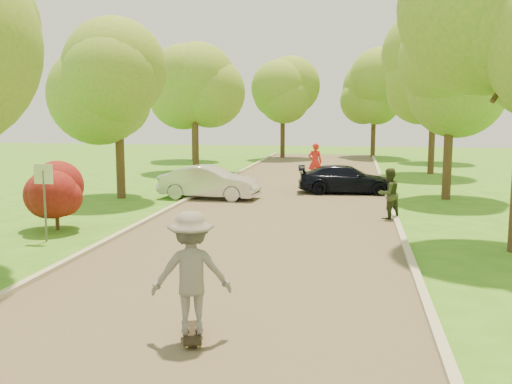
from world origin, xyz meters
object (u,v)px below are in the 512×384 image
Objects in this scene: person_olive at (389,194)px; silver_sedan at (209,182)px; dark_sedan at (347,179)px; longboard at (192,333)px; street_sign at (44,186)px; skateboarder at (191,273)px; person_striped at (315,162)px.

silver_sedan is at bearing -64.82° from person_olive.
person_olive is (7.10, -3.37, 0.18)m from silver_sedan.
dark_sedan reaches higher than longboard.
silver_sedan is (2.50, 8.45, -0.88)m from street_sign.
longboard is 0.99m from skateboarder.
person_striped is at bearing -107.92° from skateboarder.
person_striped is (6.39, 15.38, -0.58)m from street_sign.
silver_sedan is at bearing 73.52° from street_sign.
longboard is 11.68m from person_olive.
dark_sedan is (5.60, 2.61, -0.06)m from silver_sedan.
person_striped is at bearing 67.43° from street_sign.
street_sign is at bearing -61.90° from skateboarder.
dark_sedan is 4.13× the size of longboard.
person_striped is (3.89, 6.92, 0.31)m from silver_sedan.
silver_sedan is at bearing 51.09° from person_striped.
person_olive reaches higher than dark_sedan.
skateboarder is (5.98, -6.00, -0.46)m from street_sign.
street_sign is 16.66m from person_striped.
dark_sedan is at bearing 53.80° from street_sign.
street_sign is 8.60m from longboard.
dark_sedan is 6.17m from person_olive.
street_sign is 10.89m from person_olive.
silver_sedan is at bearing 109.68° from dark_sedan.
dark_sedan is 2.17× the size of person_striped.
silver_sedan is 6.18m from dark_sedan.
dark_sedan is (8.10, 11.07, -0.94)m from street_sign.
skateboarder is 11.66m from person_olive.
dark_sedan is at bearing -115.38° from person_olive.
skateboarder is 1.13× the size of person_olive.
person_striped is at bearing -24.68° from silver_sedan.
longboard is at bearing -161.79° from silver_sedan.
skateboarder is 0.99× the size of person_striped.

